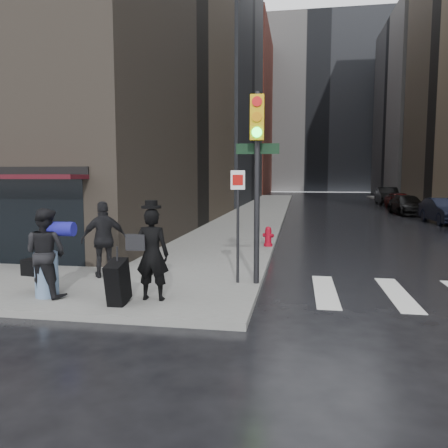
{
  "coord_description": "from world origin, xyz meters",
  "views": [
    {
      "loc": [
        2.83,
        -9.2,
        2.64
      ],
      "look_at": [
        0.75,
        3.09,
        1.3
      ],
      "focal_mm": 35.0,
      "sensor_mm": 36.0,
      "label": 1
    }
  ],
  "objects_px": {
    "fire_hydrant": "(268,237)",
    "parked_car_2": "(445,211)",
    "man_jeans": "(46,253)",
    "man_greycoat": "(104,239)",
    "traffic_light": "(255,161)",
    "parked_car_3": "(407,205)",
    "parked_car_5": "(387,196)",
    "parked_car_4": "(399,200)",
    "man_overcoat": "(145,258)"
  },
  "relations": [
    {
      "from": "fire_hydrant",
      "to": "parked_car_2",
      "type": "distance_m",
      "value": 14.32
    },
    {
      "from": "man_jeans",
      "to": "man_greycoat",
      "type": "height_order",
      "value": "man_greycoat"
    },
    {
      "from": "parked_car_2",
      "to": "fire_hydrant",
      "type": "bearing_deg",
      "value": -133.9
    },
    {
      "from": "traffic_light",
      "to": "parked_car_3",
      "type": "xyz_separation_m",
      "value": [
        8.62,
        22.56,
        -2.32
      ]
    },
    {
      "from": "parked_car_2",
      "to": "parked_car_5",
      "type": "bearing_deg",
      "value": 85.73
    },
    {
      "from": "traffic_light",
      "to": "fire_hydrant",
      "type": "distance_m",
      "value": 6.24
    },
    {
      "from": "man_greycoat",
      "to": "parked_car_3",
      "type": "height_order",
      "value": "man_greycoat"
    },
    {
      "from": "traffic_light",
      "to": "parked_car_4",
      "type": "distance_m",
      "value": 30.11
    },
    {
      "from": "parked_car_4",
      "to": "man_jeans",
      "type": "bearing_deg",
      "value": -117.32
    },
    {
      "from": "fire_hydrant",
      "to": "parked_car_4",
      "type": "xyz_separation_m",
      "value": [
        9.42,
        22.82,
        0.24
      ]
    },
    {
      "from": "traffic_light",
      "to": "parked_car_4",
      "type": "height_order",
      "value": "traffic_light"
    },
    {
      "from": "parked_car_3",
      "to": "parked_car_5",
      "type": "bearing_deg",
      "value": 82.87
    },
    {
      "from": "man_greycoat",
      "to": "fire_hydrant",
      "type": "height_order",
      "value": "man_greycoat"
    },
    {
      "from": "man_greycoat",
      "to": "parked_car_5",
      "type": "bearing_deg",
      "value": -143.13
    },
    {
      "from": "man_overcoat",
      "to": "parked_car_5",
      "type": "bearing_deg",
      "value": -108.99
    },
    {
      "from": "traffic_light",
      "to": "fire_hydrant",
      "type": "bearing_deg",
      "value": 87.71
    },
    {
      "from": "man_jeans",
      "to": "parked_car_5",
      "type": "xyz_separation_m",
      "value": [
        13.71,
        36.29,
        -0.24
      ]
    },
    {
      "from": "parked_car_3",
      "to": "parked_car_2",
      "type": "bearing_deg",
      "value": -86.78
    },
    {
      "from": "fire_hydrant",
      "to": "man_overcoat",
      "type": "bearing_deg",
      "value": -104.77
    },
    {
      "from": "traffic_light",
      "to": "parked_car_4",
      "type": "xyz_separation_m",
      "value": [
        9.35,
        28.53,
        -2.28
      ]
    },
    {
      "from": "parked_car_2",
      "to": "parked_car_3",
      "type": "distance_m",
      "value": 6.01
    },
    {
      "from": "parked_car_3",
      "to": "man_jeans",
      "type": "bearing_deg",
      "value": -120.48
    },
    {
      "from": "traffic_light",
      "to": "man_greycoat",
      "type": "bearing_deg",
      "value": 175.31
    },
    {
      "from": "man_greycoat",
      "to": "traffic_light",
      "type": "bearing_deg",
      "value": 146.28
    },
    {
      "from": "parked_car_2",
      "to": "man_jeans",
      "type": "bearing_deg",
      "value": -129.48
    },
    {
      "from": "man_overcoat",
      "to": "parked_car_5",
      "type": "distance_m",
      "value": 38.05
    },
    {
      "from": "man_jeans",
      "to": "man_greycoat",
      "type": "relative_size",
      "value": 0.98
    },
    {
      "from": "man_jeans",
      "to": "parked_car_5",
      "type": "distance_m",
      "value": 38.8
    },
    {
      "from": "man_overcoat",
      "to": "traffic_light",
      "type": "distance_m",
      "value": 3.33
    },
    {
      "from": "man_overcoat",
      "to": "parked_car_3",
      "type": "bearing_deg",
      "value": -114.96
    },
    {
      "from": "man_overcoat",
      "to": "parked_car_4",
      "type": "relative_size",
      "value": 0.49
    },
    {
      "from": "man_overcoat",
      "to": "traffic_light",
      "type": "relative_size",
      "value": 0.47
    },
    {
      "from": "man_overcoat",
      "to": "traffic_light",
      "type": "bearing_deg",
      "value": -140.68
    },
    {
      "from": "traffic_light",
      "to": "parked_car_2",
      "type": "height_order",
      "value": "traffic_light"
    },
    {
      "from": "man_greycoat",
      "to": "traffic_light",
      "type": "distance_m",
      "value": 4.22
    },
    {
      "from": "man_overcoat",
      "to": "parked_car_3",
      "type": "distance_m",
      "value": 26.54
    },
    {
      "from": "parked_car_2",
      "to": "parked_car_3",
      "type": "xyz_separation_m",
      "value": [
        -0.62,
        5.97,
        -0.05
      ]
    },
    {
      "from": "fire_hydrant",
      "to": "parked_car_5",
      "type": "height_order",
      "value": "parked_car_5"
    },
    {
      "from": "man_overcoat",
      "to": "parked_car_3",
      "type": "relative_size",
      "value": 0.44
    },
    {
      "from": "traffic_light",
      "to": "parked_car_3",
      "type": "relative_size",
      "value": 0.94
    },
    {
      "from": "man_overcoat",
      "to": "parked_car_2",
      "type": "xyz_separation_m",
      "value": [
        11.28,
        18.33,
        -0.29
      ]
    },
    {
      "from": "man_overcoat",
      "to": "traffic_light",
      "type": "xyz_separation_m",
      "value": [
        2.03,
        1.74,
        1.98
      ]
    },
    {
      "from": "parked_car_5",
      "to": "parked_car_4",
      "type": "bearing_deg",
      "value": -89.55
    },
    {
      "from": "traffic_light",
      "to": "parked_car_4",
      "type": "bearing_deg",
      "value": 68.89
    },
    {
      "from": "man_jeans",
      "to": "parked_car_2",
      "type": "relative_size",
      "value": 0.42
    },
    {
      "from": "man_jeans",
      "to": "parked_car_3",
      "type": "bearing_deg",
      "value": -109.32
    },
    {
      "from": "traffic_light",
      "to": "parked_car_5",
      "type": "bearing_deg",
      "value": 71.59
    },
    {
      "from": "fire_hydrant",
      "to": "parked_car_2",
      "type": "bearing_deg",
      "value": 49.44
    },
    {
      "from": "man_greycoat",
      "to": "parked_car_2",
      "type": "height_order",
      "value": "man_greycoat"
    },
    {
      "from": "man_overcoat",
      "to": "fire_hydrant",
      "type": "xyz_separation_m",
      "value": [
        1.97,
        7.45,
        -0.55
      ]
    }
  ]
}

